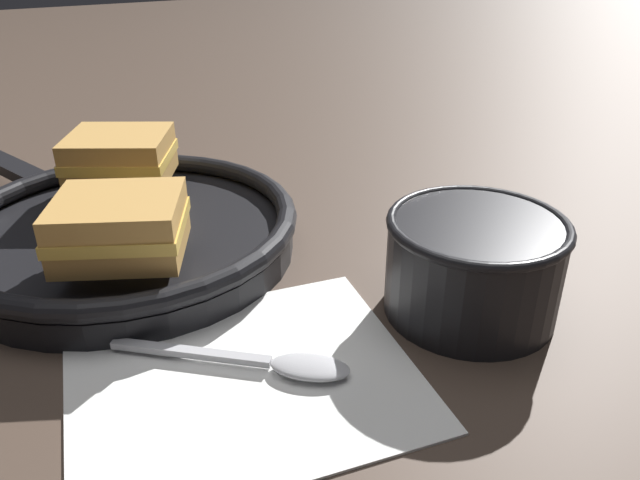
% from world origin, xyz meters
% --- Properties ---
extents(ground_plane, '(4.00, 4.00, 0.00)m').
position_xyz_m(ground_plane, '(0.00, 0.00, 0.00)').
color(ground_plane, '#47382D').
extents(napkin, '(0.24, 0.21, 0.00)m').
position_xyz_m(napkin, '(-0.09, -0.03, 0.00)').
color(napkin, white).
rests_on(napkin, ground_plane).
extents(soup_bowl, '(0.14, 0.14, 0.08)m').
position_xyz_m(soup_bowl, '(0.10, -0.03, 0.04)').
color(soup_bowl, black).
rests_on(soup_bowl, ground_plane).
extents(spoon, '(0.15, 0.12, 0.01)m').
position_xyz_m(spoon, '(-0.06, -0.04, 0.01)').
color(spoon, '#B7B7BC').
rests_on(spoon, napkin).
extents(skillet, '(0.31, 0.42, 0.04)m').
position_xyz_m(skillet, '(-0.12, 0.18, 0.02)').
color(skillet, black).
rests_on(skillet, ground_plane).
extents(sandwich_near_left, '(0.12, 0.12, 0.05)m').
position_xyz_m(sandwich_near_left, '(-0.11, 0.26, 0.06)').
color(sandwich_near_left, '#C18E47').
rests_on(sandwich_near_left, skillet).
extents(sandwich_near_right, '(0.12, 0.11, 0.05)m').
position_xyz_m(sandwich_near_right, '(-0.13, 0.10, 0.06)').
color(sandwich_near_right, '#C18E47').
rests_on(sandwich_near_right, skillet).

